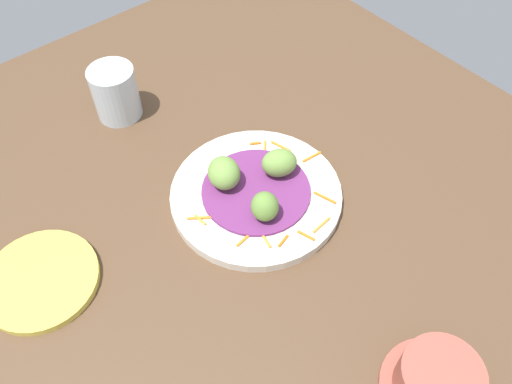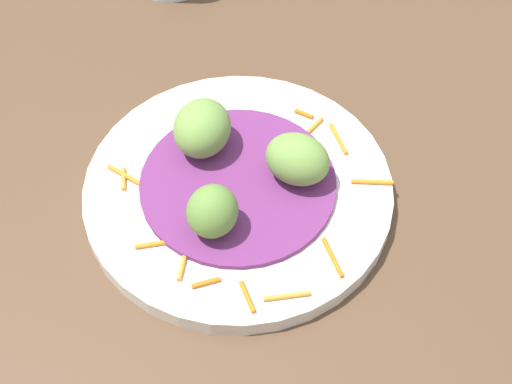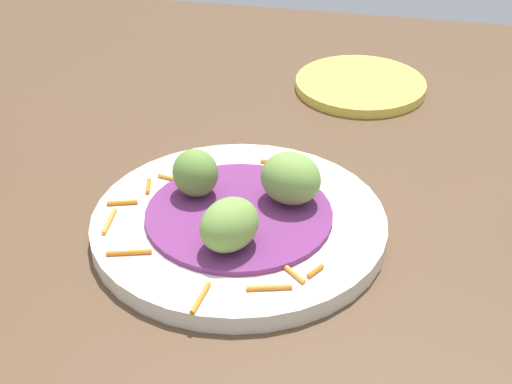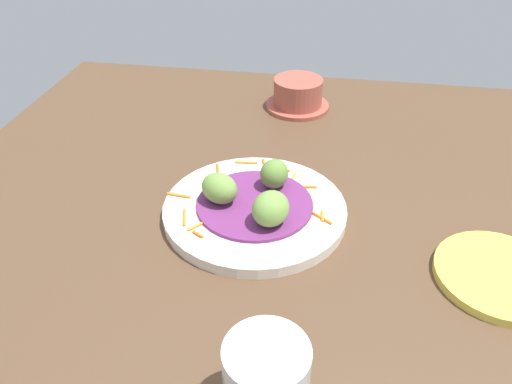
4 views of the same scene
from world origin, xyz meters
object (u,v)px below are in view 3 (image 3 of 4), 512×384
Objects in this scene: guac_scoop_left at (229,225)px; guac_scoop_right at (195,173)px; guac_scoop_center at (291,178)px; side_plate_small at (360,85)px; main_plate at (239,225)px.

guac_scoop_left is 8.66cm from guac_scoop_right.
side_plate_small is at bearing 82.84° from guac_scoop_center.
guac_scoop_center reaches higher than main_plate.
guac_scoop_right is at bearing -175.35° from guac_scoop_center.
guac_scoop_left is 1.24× the size of guac_scoop_right.
main_plate is 6.12cm from guac_scoop_left.
guac_scoop_center is at bearing 4.65° from guac_scoop_right.
guac_scoop_center is (4.11, 2.84, 3.70)cm from main_plate.
guac_scoop_left and guac_scoop_right have the same top height.
main_plate is at bearing -103.64° from side_plate_small.
guac_scoop_center is at bearing -97.16° from side_plate_small.
guac_scoop_right is at bearing 154.65° from main_plate.
guac_scoop_center is 8.66cm from guac_scoop_right.
guac_scoop_left is at bearing -55.35° from guac_scoop_right.
main_plate is at bearing -145.35° from guac_scoop_center.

